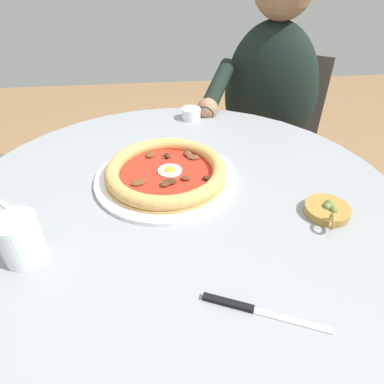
% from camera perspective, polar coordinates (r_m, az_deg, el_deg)
% --- Properties ---
extents(ground_plane, '(6.00, 6.00, 0.02)m').
position_cam_1_polar(ground_plane, '(1.32, -1.52, -27.09)').
color(ground_plane, olive).
extents(dining_table, '(1.02, 1.02, 0.73)m').
position_cam_1_polar(dining_table, '(0.84, -2.16, -9.14)').
color(dining_table, gray).
rests_on(dining_table, ground).
extents(pizza_on_plate, '(0.34, 0.34, 0.04)m').
position_cam_1_polar(pizza_on_plate, '(0.78, -4.47, 3.36)').
color(pizza_on_plate, white).
rests_on(pizza_on_plate, dining_table).
extents(water_glass, '(0.07, 0.07, 0.09)m').
position_cam_1_polar(water_glass, '(0.65, -27.41, -7.49)').
color(water_glass, silver).
rests_on(water_glass, dining_table).
extents(steak_knife, '(0.09, 0.18, 0.01)m').
position_cam_1_polar(steak_knife, '(0.54, 9.30, -19.11)').
color(steak_knife, silver).
rests_on(steak_knife, dining_table).
extents(ramekin_capers, '(0.06, 0.06, 0.03)m').
position_cam_1_polar(ramekin_capers, '(1.09, -0.16, 13.46)').
color(ramekin_capers, white).
rests_on(ramekin_capers, dining_table).
extents(olive_pan, '(0.11, 0.09, 0.04)m').
position_cam_1_polar(olive_pan, '(0.74, 22.32, -2.90)').
color(olive_pan, olive).
rests_on(olive_pan, dining_table).
extents(fork_utensil, '(0.12, 0.13, 0.00)m').
position_cam_1_polar(fork_utensil, '(0.81, -29.14, -2.17)').
color(fork_utensil, '#BCBCC1').
rests_on(fork_utensil, dining_table).
extents(diner_person, '(0.44, 0.53, 1.17)m').
position_cam_1_polar(diner_person, '(1.45, 12.01, 8.95)').
color(diner_person, '#282833').
rests_on(diner_person, ground).
extents(cafe_chair_diner, '(0.59, 0.59, 0.82)m').
position_cam_1_polar(cafe_chair_diner, '(1.58, 13.45, 10.31)').
color(cafe_chair_diner, '#504A45').
rests_on(cafe_chair_diner, ground).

